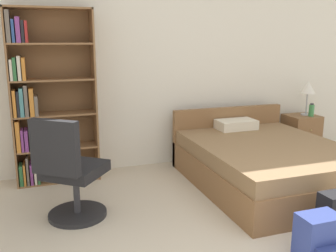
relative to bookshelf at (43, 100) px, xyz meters
The scene contains 8 objects.
wall_back 1.81m from the bookshelf, ahead, with size 9.00×0.06×2.60m.
bookshelf is the anchor object (origin of this frame).
bed 2.61m from the bookshelf, 20.97° to the right, with size 1.57×1.98×0.75m.
office_chair 1.24m from the bookshelf, 81.16° to the right, with size 0.71×0.72×0.98m.
nightstand 3.56m from the bookshelf, ahead, with size 0.44×0.42×0.57m.
table_lamp 3.56m from the bookshelf, ahead, with size 0.21×0.21×0.48m.
water_bottle 3.58m from the bookshelf, ahead, with size 0.07×0.07×0.18m.
backpack_blue 3.12m from the bookshelf, 52.56° to the right, with size 0.31×0.28×0.38m.
Camera 1 is at (-1.79, -1.39, 1.61)m, focal length 40.00 mm.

